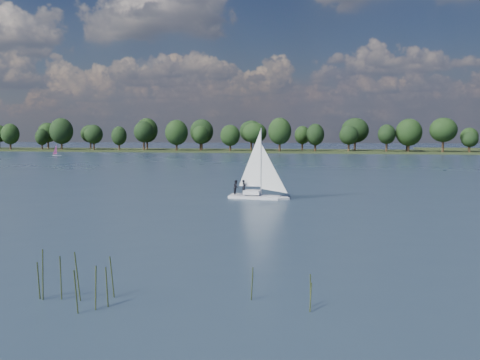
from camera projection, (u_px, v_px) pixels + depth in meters
ground at (294, 167)px, 133.72m from camera, size 700.00×700.00×0.00m
far_shore at (317, 152)px, 243.25m from camera, size 660.00×40.00×1.50m
sailboat at (255, 178)px, 67.89m from camera, size 7.37×2.96×9.42m
dinghy_pink at (57, 153)px, 201.70m from camera, size 2.96×2.89×4.75m
treeline at (301, 134)px, 240.75m from camera, size 562.64×74.53×18.12m
reeds at (68, 285)px, 26.06m from camera, size 56.11×11.58×2.30m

